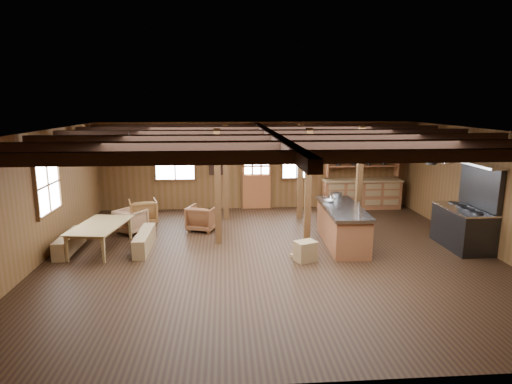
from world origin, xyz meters
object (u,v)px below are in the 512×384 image
kitchen_island (342,225)px  armchair_a (143,212)px  armchair_b (203,218)px  commercial_range (466,221)px  dining_table (102,237)px  armchair_c (131,221)px

kitchen_island → armchair_a: bearing=159.4°
armchair_b → commercial_range: bearing=-176.3°
kitchen_island → commercial_range: size_ratio=1.25×
commercial_range → kitchen_island: bearing=171.0°
dining_table → armchair_c: (0.37, 1.39, 0.01)m
armchair_b → armchair_c: armchair_b is taller
commercial_range → armchair_b: bearing=163.4°
kitchen_island → armchair_a: (-5.17, 2.19, -0.13)m
kitchen_island → commercial_range: commercial_range is taller
dining_table → commercial_range: bearing=-84.5°
armchair_c → armchair_b: bearing=-142.0°
kitchen_island → armchair_c: (-5.33, 1.35, -0.16)m
commercial_range → armchair_c: bearing=167.6°
kitchen_island → armchair_a: 5.61m
commercial_range → armchair_a: commercial_range is taller
commercial_range → dining_table: 8.56m
dining_table → armchair_c: size_ratio=2.54×
kitchen_island → armchair_c: 5.50m
dining_table → armchair_b: bearing=-48.8°
dining_table → armchair_a: armchair_a is taller
kitchen_island → dining_table: 5.70m
kitchen_island → armchair_b: size_ratio=3.40×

